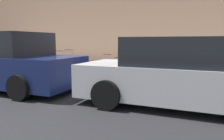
{
  "coord_description": "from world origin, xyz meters",
  "views": [
    {
      "loc": [
        -3.53,
        6.59,
        1.45
      ],
      "look_at": [
        -1.02,
        0.37,
        0.58
      ],
      "focal_mm": 36.06,
      "sensor_mm": 36.0,
      "label": 1
    }
  ],
  "objects_px": {
    "suitcase_maroon_7": "(94,70)",
    "suitcase_olive_8": "(82,66)",
    "suitcase_navy_3": "(146,71)",
    "suitcase_red_5": "(119,71)",
    "parked_car_silver_0": "(181,74)",
    "suitcase_olive_1": "(178,73)",
    "parked_car_navy_1": "(6,63)",
    "suitcase_silver_6": "(107,69)",
    "bollard_post": "(27,62)",
    "suitcase_maroon_0": "(194,73)",
    "suitcase_teal_2": "(162,70)",
    "suitcase_black_4": "(133,69)",
    "suitcase_teal_9": "(69,65)",
    "fire_hydrant": "(40,63)",
    "suitcase_navy_10": "(59,66)"
  },
  "relations": [
    {
      "from": "suitcase_maroon_7",
      "to": "suitcase_olive_8",
      "type": "xyz_separation_m",
      "value": [
        0.54,
        -0.14,
        0.11
      ]
    },
    {
      "from": "suitcase_navy_3",
      "to": "suitcase_maroon_7",
      "type": "xyz_separation_m",
      "value": [
        1.92,
        0.0,
        -0.06
      ]
    },
    {
      "from": "suitcase_maroon_7",
      "to": "suitcase_olive_8",
      "type": "relative_size",
      "value": 0.73
    },
    {
      "from": "suitcase_red_5",
      "to": "parked_car_silver_0",
      "type": "bearing_deg",
      "value": 136.29
    },
    {
      "from": "suitcase_olive_1",
      "to": "parked_car_navy_1",
      "type": "distance_m",
      "value": 5.34
    },
    {
      "from": "suitcase_navy_3",
      "to": "suitcase_maroon_7",
      "type": "distance_m",
      "value": 1.93
    },
    {
      "from": "suitcase_silver_6",
      "to": "parked_car_navy_1",
      "type": "distance_m",
      "value": 3.29
    },
    {
      "from": "parked_car_silver_0",
      "to": "suitcase_red_5",
      "type": "bearing_deg",
      "value": -43.71
    },
    {
      "from": "bollard_post",
      "to": "parked_car_navy_1",
      "type": "xyz_separation_m",
      "value": [
        -1.03,
        2.03,
        0.21
      ]
    },
    {
      "from": "suitcase_maroon_0",
      "to": "suitcase_navy_3",
      "type": "bearing_deg",
      "value": 1.74
    },
    {
      "from": "suitcase_teal_2",
      "to": "parked_car_navy_1",
      "type": "distance_m",
      "value": 4.88
    },
    {
      "from": "suitcase_red_5",
      "to": "suitcase_maroon_7",
      "type": "height_order",
      "value": "suitcase_red_5"
    },
    {
      "from": "suitcase_maroon_0",
      "to": "suitcase_maroon_7",
      "type": "distance_m",
      "value": 3.41
    },
    {
      "from": "suitcase_maroon_0",
      "to": "parked_car_silver_0",
      "type": "relative_size",
      "value": 0.2
    },
    {
      "from": "suitcase_maroon_0",
      "to": "suitcase_black_4",
      "type": "bearing_deg",
      "value": -0.85
    },
    {
      "from": "suitcase_teal_9",
      "to": "parked_car_navy_1",
      "type": "relative_size",
      "value": 0.21
    },
    {
      "from": "suitcase_olive_8",
      "to": "fire_hydrant",
      "type": "bearing_deg",
      "value": 2.21
    },
    {
      "from": "suitcase_maroon_7",
      "to": "suitcase_olive_1",
      "type": "bearing_deg",
      "value": -178.13
    },
    {
      "from": "suitcase_maroon_7",
      "to": "suitcase_teal_9",
      "type": "bearing_deg",
      "value": -1.42
    },
    {
      "from": "suitcase_silver_6",
      "to": "fire_hydrant",
      "type": "xyz_separation_m",
      "value": [
        2.97,
        0.0,
        0.08
      ]
    },
    {
      "from": "suitcase_silver_6",
      "to": "suitcase_navy_3",
      "type": "bearing_deg",
      "value": 177.26
    },
    {
      "from": "suitcase_olive_1",
      "to": "suitcase_navy_10",
      "type": "xyz_separation_m",
      "value": [
        4.51,
        -0.02,
        0.03
      ]
    },
    {
      "from": "parked_car_navy_1",
      "to": "suitcase_red_5",
      "type": "bearing_deg",
      "value": -143.46
    },
    {
      "from": "suitcase_black_4",
      "to": "suitcase_silver_6",
      "type": "height_order",
      "value": "suitcase_silver_6"
    },
    {
      "from": "suitcase_olive_1",
      "to": "bollard_post",
      "type": "xyz_separation_m",
      "value": [
        5.88,
        0.18,
        0.13
      ]
    },
    {
      "from": "suitcase_navy_10",
      "to": "suitcase_olive_1",
      "type": "bearing_deg",
      "value": 179.78
    },
    {
      "from": "suitcase_maroon_7",
      "to": "suitcase_red_5",
      "type": "bearing_deg",
      "value": -178.37
    },
    {
      "from": "suitcase_navy_10",
      "to": "bollard_post",
      "type": "relative_size",
      "value": 1.07
    },
    {
      "from": "suitcase_maroon_0",
      "to": "suitcase_silver_6",
      "type": "height_order",
      "value": "suitcase_maroon_0"
    },
    {
      "from": "bollard_post",
      "to": "parked_car_navy_1",
      "type": "distance_m",
      "value": 2.29
    },
    {
      "from": "bollard_post",
      "to": "parked_car_silver_0",
      "type": "distance_m",
      "value": 6.49
    },
    {
      "from": "suitcase_olive_1",
      "to": "fire_hydrant",
      "type": "distance_m",
      "value": 5.39
    },
    {
      "from": "suitcase_maroon_0",
      "to": "suitcase_teal_9",
      "type": "xyz_separation_m",
      "value": [
        4.46,
        0.02,
        0.07
      ]
    },
    {
      "from": "suitcase_olive_8",
      "to": "parked_car_silver_0",
      "type": "distance_m",
      "value": 4.38
    },
    {
      "from": "suitcase_red_5",
      "to": "suitcase_teal_9",
      "type": "xyz_separation_m",
      "value": [
        2.02,
        0.0,
        0.12
      ]
    },
    {
      "from": "suitcase_navy_10",
      "to": "suitcase_maroon_7",
      "type": "bearing_deg",
      "value": 175.9
    },
    {
      "from": "suitcase_maroon_0",
      "to": "parked_car_silver_0",
      "type": "distance_m",
      "value": 2.19
    },
    {
      "from": "suitcase_maroon_7",
      "to": "bollard_post",
      "type": "height_order",
      "value": "bollard_post"
    },
    {
      "from": "suitcase_silver_6",
      "to": "parked_car_silver_0",
      "type": "bearing_deg",
      "value": 141.03
    },
    {
      "from": "suitcase_black_4",
      "to": "parked_car_navy_1",
      "type": "bearing_deg",
      "value": 33.1
    },
    {
      "from": "suitcase_olive_8",
      "to": "parked_car_silver_0",
      "type": "height_order",
      "value": "parked_car_silver_0"
    },
    {
      "from": "suitcase_red_5",
      "to": "parked_car_silver_0",
      "type": "relative_size",
      "value": 0.16
    },
    {
      "from": "suitcase_maroon_0",
      "to": "parked_car_navy_1",
      "type": "xyz_separation_m",
      "value": [
        5.33,
        2.16,
        0.33
      ]
    },
    {
      "from": "suitcase_teal_2",
      "to": "fire_hydrant",
      "type": "height_order",
      "value": "suitcase_teal_2"
    },
    {
      "from": "suitcase_olive_8",
      "to": "suitcase_teal_2",
      "type": "bearing_deg",
      "value": 178.64
    },
    {
      "from": "suitcase_silver_6",
      "to": "bollard_post",
      "type": "relative_size",
      "value": 0.97
    },
    {
      "from": "suitcase_silver_6",
      "to": "suitcase_olive_8",
      "type": "xyz_separation_m",
      "value": [
        1.05,
        -0.07,
        0.03
      ]
    },
    {
      "from": "parked_car_navy_1",
      "to": "suitcase_black_4",
      "type": "bearing_deg",
      "value": -146.9
    },
    {
      "from": "suitcase_olive_1",
      "to": "suitcase_teal_9",
      "type": "relative_size",
      "value": 0.69
    },
    {
      "from": "suitcase_navy_10",
      "to": "fire_hydrant",
      "type": "distance_m",
      "value": 0.88
    }
  ]
}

